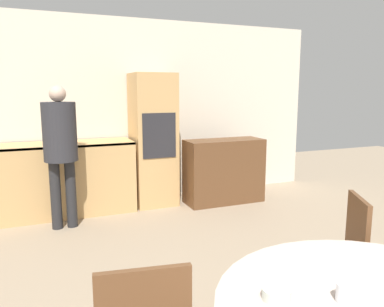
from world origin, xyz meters
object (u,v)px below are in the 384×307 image
(chair_far_right, at_px, (341,256))
(bowl_near, at_px, (277,294))
(sideboard, at_px, (224,171))
(oven_unit, at_px, (153,140))
(person_standing, at_px, (60,142))
(cup, at_px, (346,293))

(chair_far_right, height_order, bowl_near, chair_far_right)
(sideboard, distance_m, chair_far_right, 2.98)
(oven_unit, distance_m, bowl_near, 3.85)
(person_standing, distance_m, cup, 3.52)
(cup, bearing_deg, oven_unit, 85.14)
(sideboard, relative_size, chair_far_right, 1.21)
(cup, bearing_deg, bowl_near, 154.21)
(person_standing, bearing_deg, cup, -74.81)
(cup, bearing_deg, chair_far_right, 46.56)
(bowl_near, bearing_deg, oven_unit, 81.18)
(chair_far_right, bearing_deg, sideboard, -163.66)
(chair_far_right, relative_size, bowl_near, 7.50)
(sideboard, distance_m, person_standing, 2.29)
(oven_unit, xyz_separation_m, person_standing, (-1.26, -0.54, 0.10))
(sideboard, height_order, bowl_near, sideboard)
(oven_unit, height_order, cup, oven_unit)
(sideboard, bearing_deg, chair_far_right, -102.14)
(oven_unit, relative_size, sideboard, 1.64)
(sideboard, relative_size, cup, 13.57)
(chair_far_right, relative_size, cup, 11.18)
(sideboard, height_order, cup, sideboard)
(sideboard, height_order, chair_far_right, chair_far_right)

